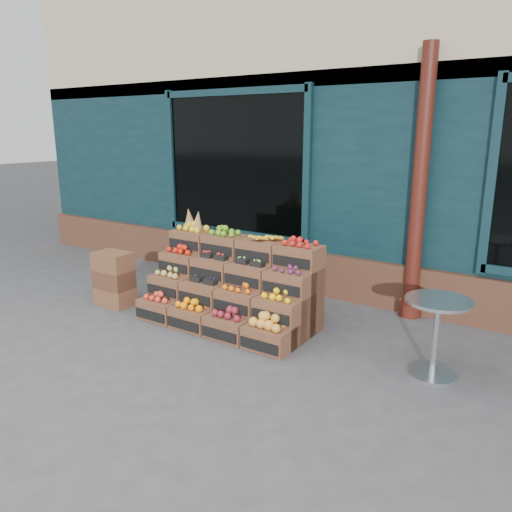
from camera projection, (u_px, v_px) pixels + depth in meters
The scene contains 6 objects.
ground at pixel (234, 350), 5.25m from camera, with size 60.00×60.00×0.00m, color #434346.
shop_facade at pixel (407, 121), 8.75m from camera, with size 12.00×6.24×4.80m.
crate_display at pixel (232, 290), 5.95m from camera, with size 2.07×1.03×1.29m.
spare_crates at pixel (114, 279), 6.52m from camera, with size 0.49×0.35×0.72m.
bistro_table at pixel (436, 329), 4.60m from camera, with size 0.61×0.61×0.76m.
shopkeeper at pixel (278, 218), 7.91m from camera, with size 0.65×0.42×1.77m, color #1B6121.
Camera 1 is at (2.92, -3.87, 2.26)m, focal length 35.00 mm.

